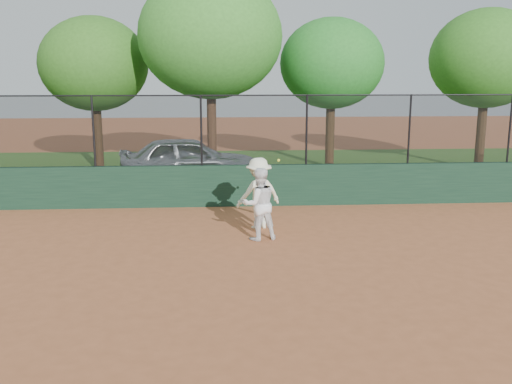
{
  "coord_description": "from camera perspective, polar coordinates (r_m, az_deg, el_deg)",
  "views": [
    {
      "loc": [
        -0.01,
        -10.16,
        3.79
      ],
      "look_at": [
        0.8,
        2.2,
        1.2
      ],
      "focal_mm": 40.0,
      "sensor_mm": 36.0,
      "label": 1
    }
  ],
  "objects": [
    {
      "name": "player_main",
      "position": [
        14.06,
        0.27,
        -0.12
      ],
      "size": [
        1.3,
        1.03,
        1.77
      ],
      "color": "white",
      "rests_on": "ground"
    },
    {
      "name": "grass_strip",
      "position": [
        22.48,
        -3.68,
        2.09
      ],
      "size": [
        36.0,
        12.0,
        0.01
      ],
      "primitive_type": "cube",
      "color": "#2A5219",
      "rests_on": "ground"
    },
    {
      "name": "parked_car",
      "position": [
        20.11,
        -6.74,
        3.23
      ],
      "size": [
        4.98,
        2.41,
        1.64
      ],
      "primitive_type": "imported",
      "rotation": [
        0.0,
        0.0,
        1.67
      ],
      "color": "#A8AEB2",
      "rests_on": "ground"
    },
    {
      "name": "player_second",
      "position": [
        13.09,
        0.32,
        -1.21
      ],
      "size": [
        0.95,
        0.82,
        1.68
      ],
      "primitive_type": "imported",
      "rotation": [
        0.0,
        0.0,
        3.39
      ],
      "color": "white",
      "rests_on": "ground"
    },
    {
      "name": "tree_3",
      "position": [
        23.33,
        7.59,
        12.58
      ],
      "size": [
        4.14,
        3.77,
        5.95
      ],
      "color": "#422B16",
      "rests_on": "ground"
    },
    {
      "name": "tree_2",
      "position": [
        21.28,
        -4.59,
        15.26
      ],
      "size": [
        5.22,
        4.75,
        7.35
      ],
      "color": "#492D1A",
      "rests_on": "ground"
    },
    {
      "name": "tree_1",
      "position": [
        23.44,
        -15.9,
        12.19
      ],
      "size": [
        4.2,
        3.82,
        5.95
      ],
      "color": "#3E2715",
      "rests_on": "ground"
    },
    {
      "name": "back_wall",
      "position": [
        16.48,
        -3.65,
        0.62
      ],
      "size": [
        26.0,
        0.2,
        1.2
      ],
      "primitive_type": "cube",
      "color": "#1A3926",
      "rests_on": "ground"
    },
    {
      "name": "tree_4",
      "position": [
        24.3,
        22.09,
        12.24
      ],
      "size": [
        4.41,
        4.01,
        6.25
      ],
      "color": "#402A17",
      "rests_on": "ground"
    },
    {
      "name": "ground",
      "position": [
        10.85,
        -3.49,
        -8.67
      ],
      "size": [
        80.0,
        80.0,
        0.0
      ],
      "primitive_type": "plane",
      "color": "#AF6038",
      "rests_on": "ground"
    },
    {
      "name": "fence_assembly",
      "position": [
        16.24,
        -3.82,
        6.29
      ],
      "size": [
        26.0,
        0.06,
        2.0
      ],
      "color": "black",
      "rests_on": "back_wall"
    }
  ]
}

